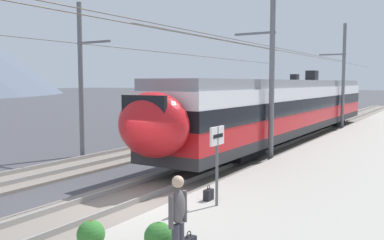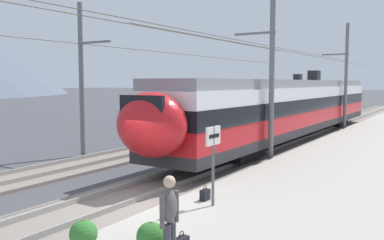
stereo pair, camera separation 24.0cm
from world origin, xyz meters
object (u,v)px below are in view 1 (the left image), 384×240
object	(u,v)px
train_far_track	(276,98)
potted_plant_platform_edge	(91,238)
train_near_platform	(289,106)
passenger_walking	(178,217)
catenary_mast_east	(342,76)
platform_sign	(217,148)
potted_plant_by_shelter	(159,239)
catenary_mast_mid	(269,76)
handbag_near_sign	(209,195)
catenary_mast_far_side	(83,77)

from	to	relation	value
train_far_track	potted_plant_platform_edge	distance (m)	32.76
train_near_platform	passenger_walking	bearing A→B (deg)	-166.97
catenary_mast_east	platform_sign	distance (m)	22.98
potted_plant_platform_edge	potted_plant_by_shelter	size ratio (longest dim) A/B	1.03
catenary_mast_mid	catenary_mast_east	xyz separation A→B (m)	(14.78, -0.01, 0.17)
train_near_platform	catenary_mast_mid	size ratio (longest dim) A/B	0.66
handbag_near_sign	catenary_mast_east	bearing A→B (deg)	3.16
catenary_mast_east	potted_plant_by_shelter	size ratio (longest dim) A/B	62.10
passenger_walking	potted_plant_platform_edge	size ratio (longest dim) A/B	2.27
catenary_mast_east	catenary_mast_far_side	world-z (taller)	catenary_mast_east
catenary_mast_mid	potted_plant_by_shelter	size ratio (longest dim) A/B	62.10
train_near_platform	catenary_mast_mid	bearing A→B (deg)	-168.27
catenary_mast_far_side	platform_sign	size ratio (longest dim) A/B	20.75
train_far_track	handbag_near_sign	size ratio (longest dim) A/B	74.65
train_far_track	platform_sign	world-z (taller)	train_far_track
catenary_mast_far_side	potted_plant_by_shelter	xyz separation A→B (m)	(-8.56, -10.91, -3.20)
train_far_track	handbag_near_sign	distance (m)	28.36
handbag_near_sign	potted_plant_by_shelter	world-z (taller)	potted_plant_by_shelter
potted_plant_platform_edge	potted_plant_by_shelter	world-z (taller)	potted_plant_platform_edge
train_near_platform	platform_sign	bearing A→B (deg)	-168.22
catenary_mast_east	passenger_walking	world-z (taller)	catenary_mast_east
train_near_platform	handbag_near_sign	bearing A→B (deg)	-169.56
platform_sign	catenary_mast_mid	bearing A→B (deg)	11.83
catenary_mast_mid	catenary_mast_east	distance (m)	14.78
train_near_platform	handbag_near_sign	distance (m)	15.61
potted_plant_platform_edge	train_far_track	bearing A→B (deg)	14.34
catenary_mast_far_side	catenary_mast_mid	bearing A→B (deg)	-70.03
catenary_mast_east	train_near_platform	bearing A→B (deg)	167.71
train_near_platform	passenger_walking	world-z (taller)	train_near_platform
catenary_mast_far_side	handbag_near_sign	bearing A→B (deg)	-115.31
potted_plant_platform_edge	catenary_mast_east	bearing A→B (deg)	2.71
catenary_mast_mid	potted_plant_by_shelter	xyz separation A→B (m)	(-11.65, -2.39, -3.24)
handbag_near_sign	passenger_walking	bearing A→B (deg)	-157.73
platform_sign	handbag_near_sign	xyz separation A→B (m)	(0.32, 0.44, -1.42)
handbag_near_sign	potted_plant_by_shelter	distance (m)	4.11
catenary_mast_far_side	potted_plant_by_shelter	bearing A→B (deg)	-128.09
handbag_near_sign	potted_plant_by_shelter	bearing A→B (deg)	-163.76
train_far_track	catenary_mast_east	size ratio (longest dim) A/B	0.73
train_far_track	platform_sign	size ratio (longest dim) A/B	15.22
potted_plant_by_shelter	catenary_mast_mid	bearing A→B (deg)	11.60
platform_sign	catenary_mast_east	bearing A→B (deg)	4.20
catenary_mast_mid	platform_sign	distance (m)	8.46
train_far_track	catenary_mast_east	xyz separation A→B (m)	(-4.64, -6.83, 1.95)
catenary_mast_east	potted_plant_by_shelter	world-z (taller)	catenary_mast_east
catenary_mast_east	platform_sign	xyz separation A→B (m)	(-22.81, -1.68, -2.22)
train_near_platform	potted_plant_platform_edge	bearing A→B (deg)	-171.82
catenary_mast_east	handbag_near_sign	bearing A→B (deg)	-176.84
catenary_mast_east	potted_plant_platform_edge	distance (m)	27.31
train_far_track	passenger_walking	xyz separation A→B (m)	(-31.16, -9.72, -0.91)
platform_sign	potted_plant_by_shelter	xyz separation A→B (m)	(-3.62, -0.71, -1.19)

